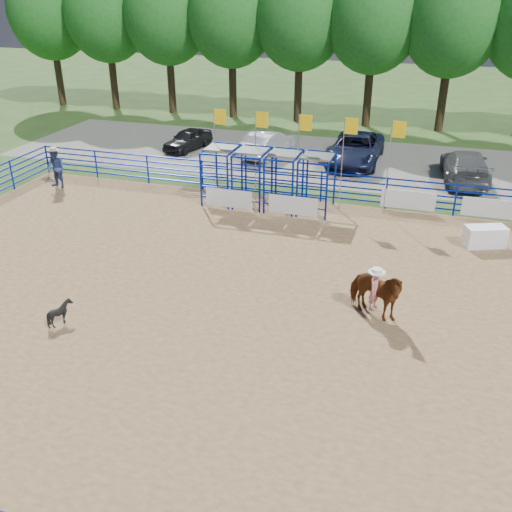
# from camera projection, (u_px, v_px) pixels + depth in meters

# --- Properties ---
(ground) EXTENTS (120.00, 120.00, 0.00)m
(ground) POSITION_uv_depth(u_px,v_px,m) (258.00, 307.00, 18.45)
(ground) COLOR #375622
(ground) RESTS_ON ground
(arena_dirt) EXTENTS (30.00, 20.00, 0.02)m
(arena_dirt) POSITION_uv_depth(u_px,v_px,m) (258.00, 306.00, 18.44)
(arena_dirt) COLOR olive
(arena_dirt) RESTS_ON ground
(gravel_strip) EXTENTS (40.00, 10.00, 0.01)m
(gravel_strip) POSITION_uv_depth(u_px,v_px,m) (345.00, 161.00, 33.01)
(gravel_strip) COLOR slate
(gravel_strip) RESTS_ON ground
(announcer_table) EXTENTS (1.71, 1.25, 0.83)m
(announcer_table) POSITION_uv_depth(u_px,v_px,m) (485.00, 236.00, 22.36)
(announcer_table) COLOR white
(announcer_table) RESTS_ON arena_dirt
(horse_and_rider) EXTENTS (2.17, 1.64, 2.32)m
(horse_and_rider) POSITION_uv_depth(u_px,v_px,m) (375.00, 291.00, 17.51)
(horse_and_rider) COLOR brown
(horse_and_rider) RESTS_ON arena_dirt
(calf) EXTENTS (0.89, 0.85, 0.78)m
(calf) POSITION_uv_depth(u_px,v_px,m) (60.00, 313.00, 17.33)
(calf) COLOR black
(calf) RESTS_ON arena_dirt
(spectator_cowboy) EXTENTS (1.10, 0.94, 2.03)m
(spectator_cowboy) POSITION_uv_depth(u_px,v_px,m) (56.00, 168.00, 28.34)
(spectator_cowboy) COLOR navy
(spectator_cowboy) RESTS_ON arena_dirt
(car_a) EXTENTS (2.30, 3.94, 1.26)m
(car_a) POSITION_uv_depth(u_px,v_px,m) (188.00, 139.00, 34.88)
(car_a) COLOR black
(car_a) RESTS_ON gravel_strip
(car_b) EXTENTS (2.41, 4.76, 1.50)m
(car_b) POSITION_uv_depth(u_px,v_px,m) (267.00, 143.00, 33.65)
(car_b) COLOR #989BA0
(car_b) RESTS_ON gravel_strip
(car_c) EXTENTS (2.78, 5.92, 1.64)m
(car_c) POSITION_uv_depth(u_px,v_px,m) (355.00, 149.00, 32.24)
(car_c) COLOR #151A36
(car_c) RESTS_ON gravel_strip
(car_d) EXTENTS (2.63, 5.56, 1.57)m
(car_d) POSITION_uv_depth(u_px,v_px,m) (465.00, 166.00, 29.48)
(car_d) COLOR #515153
(car_d) RESTS_ON gravel_strip
(perimeter_fence) EXTENTS (30.10, 20.10, 1.50)m
(perimeter_fence) POSITION_uv_depth(u_px,v_px,m) (258.00, 286.00, 18.12)
(perimeter_fence) COLOR #061D93
(perimeter_fence) RESTS_ON ground
(chute_assembly) EXTENTS (19.32, 2.41, 4.20)m
(chute_assembly) POSITION_uv_depth(u_px,v_px,m) (276.00, 180.00, 25.97)
(chute_assembly) COLOR #061D93
(chute_assembly) RESTS_ON ground
(treeline) EXTENTS (56.40, 6.40, 11.24)m
(treeline) POSITION_uv_depth(u_px,v_px,m) (375.00, 12.00, 37.40)
(treeline) COLOR #3F2B19
(treeline) RESTS_ON ground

